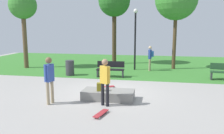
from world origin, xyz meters
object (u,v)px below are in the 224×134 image
Objects in this scene: lamp_post at (135,33)px; pedestrian_with_backpack at (150,56)px; park_bench_near_path at (111,69)px; tree_leaning_ash at (23,7)px; trash_bin at (70,68)px; skateboard_spare at (106,87)px; tree_slender_maple at (114,2)px; concrete_ledge at (108,95)px; backpack_on_ledge at (100,87)px; skater_watching at (105,79)px; skateboard_by_ledge at (101,113)px; skater_performing_trick at (49,77)px.

lamp_post is 2.46× the size of pedestrian_with_backpack.
pedestrian_with_backpack is (2.22, 2.45, 0.51)m from park_bench_near_path.
tree_leaning_ash is 3.22× the size of pedestrian_with_backpack.
park_bench_near_path is 0.40× the size of lamp_post.
trash_bin is at bearing -144.71° from lamp_post.
skateboard_spare is 0.13× the size of tree_slender_maple.
trash_bin is at bearing 137.87° from skateboard_spare.
tree_slender_maple reaches higher than park_bench_near_path.
pedestrian_with_backpack is (8.77, 0.49, -3.27)m from tree_leaning_ash.
concrete_ledge is 0.47m from backpack_on_ledge.
park_bench_near_path is 0.98× the size of pedestrian_with_backpack.
skater_watching is 10.80m from tree_slender_maple.
trash_bin is (-1.82, -5.02, -4.35)m from tree_slender_maple.
backpack_on_ledge is at bearing -96.05° from lamp_post.
skater_watching is at bearing -56.73° from trash_bin.
tree_leaning_ash reaches higher than skater_watching.
tree_leaning_ash is at bearing 146.74° from skateboard_spare.
backpack_on_ledge is at bearing 104.03° from skateboard_by_ledge.
pedestrian_with_backpack reaches higher than skateboard_spare.
skater_performing_trick is at bearing -93.51° from tree_slender_maple.
skater_performing_trick is at bearing -154.78° from concrete_ledge.
backpack_on_ledge is at bearing 116.70° from skater_watching.
tree_leaning_ash reaches higher than lamp_post.
backpack_on_ledge is 1.87m from skateboard_spare.
tree_slender_maple is at bearing 97.35° from skateboard_spare.
park_bench_near_path is (-0.44, 4.33, -0.05)m from backpack_on_ledge.
lamp_post reaches higher than skateboard_spare.
park_bench_near_path reaches higher than concrete_ledge.
lamp_post is (0.45, 6.81, 2.30)m from concrete_ledge.
tree_slender_maple is 1.15× the size of tree_leaning_ash.
backpack_on_ledge is 7.02m from pedestrian_with_backpack.
backpack_on_ledge is at bearing -84.17° from park_bench_near_path.
trash_bin is at bearing 102.97° from skater_performing_trick.
skater_performing_trick is 5.37m from park_bench_near_path.
skateboard_by_ledge is at bearing -81.91° from park_bench_near_path.
backpack_on_ledge is 0.19× the size of pedestrian_with_backpack.
tree_leaning_ash reaches higher than backpack_on_ledge.
lamp_post is at bearing -52.43° from tree_slender_maple.
skater_watching is 0.29× the size of tree_slender_maple.
tree_leaning_ash is 5.89m from trash_bin.
tree_leaning_ash is (-5.86, -3.06, -0.55)m from tree_slender_maple.
concrete_ledge reaches higher than skateboard_spare.
skateboard_by_ledge is (2.15, -0.77, -0.99)m from skater_performing_trick.
skater_performing_trick is 8.40m from pedestrian_with_backpack.
skateboard_by_ledge is 0.51× the size of park_bench_near_path.
lamp_post is (7.72, 0.64, -1.77)m from tree_leaning_ash.
tree_slender_maple is 6.63m from tree_leaning_ash.
trash_bin is (-3.27, 4.99, -0.57)m from skater_watching.
trash_bin is at bearing -109.88° from tree_slender_maple.
tree_slender_maple reaches higher than tree_leaning_ash.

